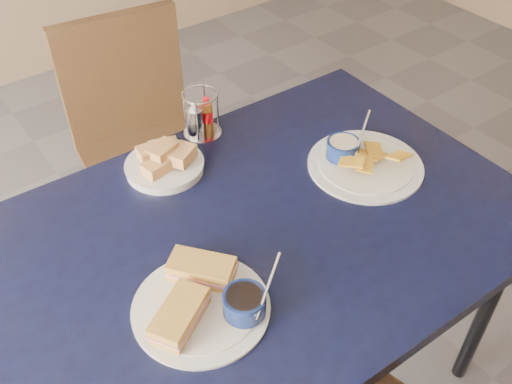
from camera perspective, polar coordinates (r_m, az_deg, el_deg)
dining_table at (r=1.41m, az=-0.01°, el=-5.26°), size 1.36×0.92×0.75m
chair_far at (r=2.09m, az=-11.90°, el=6.05°), size 0.48×0.47×0.92m
sandwich_plate at (r=1.20m, az=-5.18°, el=-10.63°), size 0.31×0.29×0.12m
plantain_plate at (r=1.56m, az=10.27°, el=3.21°), size 0.31×0.31×0.12m
bread_basket at (r=1.53m, az=-9.14°, el=3.01°), size 0.21×0.21×0.08m
condiment_caddy at (r=1.63m, az=-5.64°, el=7.41°), size 0.11×0.11×0.14m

